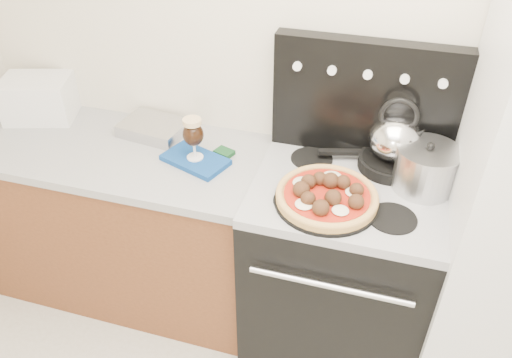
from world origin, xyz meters
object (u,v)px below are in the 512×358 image
at_px(toaster_oven, 39,98).
at_px(pizza, 327,194).
at_px(base_cabinet, 122,223).
at_px(pizza_pan, 326,201).
at_px(oven_mitt, 195,160).
at_px(tea_kettle, 395,135).
at_px(stove_body, 337,270).
at_px(skillet, 390,163).
at_px(beer_glass, 194,139).
at_px(stock_pot, 425,170).

distance_m(toaster_oven, pizza, 1.50).
bearing_deg(base_cabinet, toaster_oven, 160.46).
bearing_deg(pizza_pan, oven_mitt, 166.89).
bearing_deg(tea_kettle, toaster_oven, -178.29).
relative_size(stove_body, toaster_oven, 2.76).
bearing_deg(pizza_pan, stove_body, 60.62).
xyz_separation_m(base_cabinet, stove_body, (1.10, -0.02, 0.01)).
distance_m(oven_mitt, skillet, 0.82).
xyz_separation_m(beer_glass, pizza_pan, (0.59, -0.14, -0.09)).
height_order(stove_body, tea_kettle, tea_kettle).
bearing_deg(stove_body, pizza, -119.38).
bearing_deg(tea_kettle, pizza_pan, -123.51).
bearing_deg(stove_body, beer_glass, 178.80).
bearing_deg(skillet, stove_body, -128.84).
distance_m(toaster_oven, oven_mitt, 0.89).
height_order(beer_glass, skillet, beer_glass).
bearing_deg(pizza_pan, beer_glass, 166.89).
bearing_deg(pizza_pan, pizza, 0.00).
distance_m(beer_glass, stock_pot, 0.94).
xyz_separation_m(toaster_oven, stock_pot, (1.81, -0.10, 0.01)).
xyz_separation_m(pizza_pan, pizza, (0.00, 0.00, 0.03)).
bearing_deg(pizza_pan, toaster_oven, 168.35).
xyz_separation_m(skillet, tea_kettle, (0.00, 0.00, 0.14)).
height_order(stove_body, pizza, pizza).
xyz_separation_m(stove_body, beer_glass, (-0.66, 0.01, 0.58)).
distance_m(beer_glass, tea_kettle, 0.83).
height_order(toaster_oven, skillet, toaster_oven).
distance_m(oven_mitt, beer_glass, 0.11).
xyz_separation_m(tea_kettle, stock_pot, (0.13, -0.10, -0.08)).
bearing_deg(tea_kettle, oven_mitt, -166.74).
xyz_separation_m(pizza, tea_kettle, (0.21, 0.30, 0.12)).
height_order(pizza, skillet, pizza).
height_order(base_cabinet, toaster_oven, toaster_oven).
bearing_deg(skillet, stock_pot, -37.76).
xyz_separation_m(base_cabinet, oven_mitt, (0.44, -0.01, 0.48)).
height_order(skillet, stock_pot, stock_pot).
distance_m(oven_mitt, stock_pot, 0.94).
xyz_separation_m(toaster_oven, oven_mitt, (0.88, -0.16, -0.09)).
distance_m(pizza_pan, stock_pot, 0.41).
bearing_deg(stock_pot, stove_body, -164.34).
bearing_deg(oven_mitt, pizza_pan, -13.11).
relative_size(oven_mitt, pizza, 0.72).
xyz_separation_m(oven_mitt, pizza_pan, (0.59, -0.14, 0.01)).
bearing_deg(stock_pot, skillet, 142.24).
distance_m(base_cabinet, pizza, 1.17).
bearing_deg(base_cabinet, oven_mitt, -1.44).
relative_size(toaster_oven, pizza, 0.82).
bearing_deg(oven_mitt, base_cabinet, 178.56).
distance_m(stove_body, beer_glass, 0.88).
relative_size(toaster_oven, oven_mitt, 1.14).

